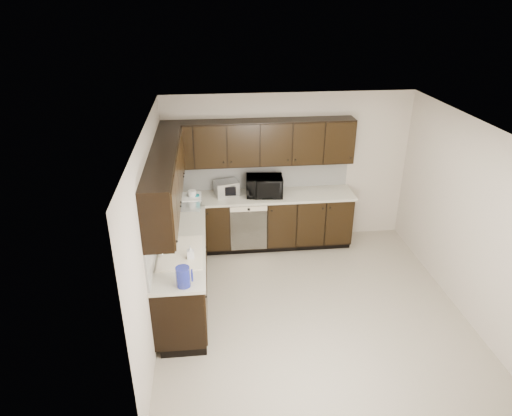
{
  "coord_description": "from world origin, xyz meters",
  "views": [
    {
      "loc": [
        -1.25,
        -4.96,
        3.9
      ],
      "look_at": [
        -0.67,
        0.6,
        1.23
      ],
      "focal_mm": 32.0,
      "sensor_mm": 36.0,
      "label": 1
    }
  ],
  "objects_px": {
    "microwave": "(264,186)",
    "blue_pitcher": "(183,277)",
    "sink": "(181,258)",
    "toaster_oven": "(226,188)",
    "storage_bin": "(186,202)"
  },
  "relations": [
    {
      "from": "sink",
      "to": "toaster_oven",
      "type": "distance_m",
      "value": 1.9
    },
    {
      "from": "toaster_oven",
      "to": "storage_bin",
      "type": "xyz_separation_m",
      "value": [
        -0.63,
        -0.41,
        -0.03
      ]
    },
    {
      "from": "microwave",
      "to": "toaster_oven",
      "type": "distance_m",
      "value": 0.61
    },
    {
      "from": "storage_bin",
      "to": "blue_pitcher",
      "type": "bearing_deg",
      "value": -89.05
    },
    {
      "from": "sink",
      "to": "microwave",
      "type": "relative_size",
      "value": 1.43
    },
    {
      "from": "toaster_oven",
      "to": "blue_pitcher",
      "type": "relative_size",
      "value": 1.53
    },
    {
      "from": "blue_pitcher",
      "to": "toaster_oven",
      "type": "bearing_deg",
      "value": 98.73
    },
    {
      "from": "microwave",
      "to": "storage_bin",
      "type": "xyz_separation_m",
      "value": [
        -1.23,
        -0.33,
        -0.07
      ]
    },
    {
      "from": "sink",
      "to": "blue_pitcher",
      "type": "height_order",
      "value": "sink"
    },
    {
      "from": "microwave",
      "to": "storage_bin",
      "type": "relative_size",
      "value": 1.3
    },
    {
      "from": "toaster_oven",
      "to": "storage_bin",
      "type": "distance_m",
      "value": 0.75
    },
    {
      "from": "sink",
      "to": "microwave",
      "type": "height_order",
      "value": "microwave"
    },
    {
      "from": "sink",
      "to": "storage_bin",
      "type": "relative_size",
      "value": 1.86
    },
    {
      "from": "toaster_oven",
      "to": "blue_pitcher",
      "type": "bearing_deg",
      "value": -117.84
    },
    {
      "from": "microwave",
      "to": "blue_pitcher",
      "type": "relative_size",
      "value": 2.42
    }
  ]
}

